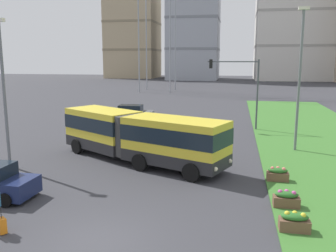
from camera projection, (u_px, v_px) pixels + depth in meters
name	position (u px, v px, depth m)	size (l,w,h in m)	color
ground_plane	(97.00, 242.00, 12.82)	(260.00, 260.00, 0.00)	#38383D
articulated_bus	(138.00, 136.00, 22.50)	(11.55, 7.65, 3.00)	yellow
car_grey_wagon	(132.00, 113.00, 38.23)	(4.50, 2.22, 1.58)	slate
rolling_suitcase	(2.00, 225.00, 13.37)	(0.43, 0.41, 0.97)	orange
flower_planter_0	(295.00, 222.00, 13.43)	(1.10, 0.56, 0.74)	brown
flower_planter_1	(286.00, 199.00, 15.63)	(1.10, 0.56, 0.74)	brown
flower_planter_2	(278.00, 174.00, 18.98)	(1.10, 0.56, 0.74)	brown
traffic_light_far_right	(241.00, 82.00, 32.39)	(4.54, 0.28, 6.29)	#474C51
streetlight_left	(4.00, 87.00, 20.90)	(0.70, 0.28, 8.56)	slate
streetlight_median	(300.00, 75.00, 24.49)	(0.70, 0.28, 9.69)	slate
apartment_tower_west	(133.00, 24.00, 121.86)	(16.25, 16.00, 35.53)	tan
apartment_tower_westcentre	(195.00, 6.00, 110.88)	(15.30, 17.99, 44.45)	#9EA3AD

